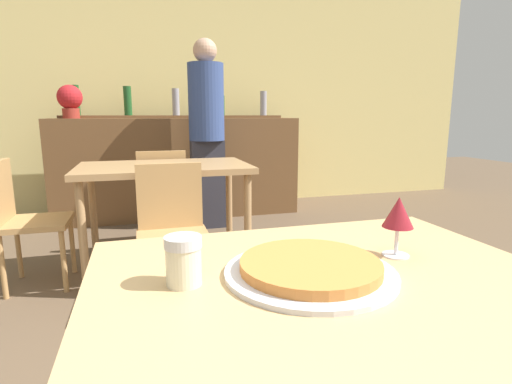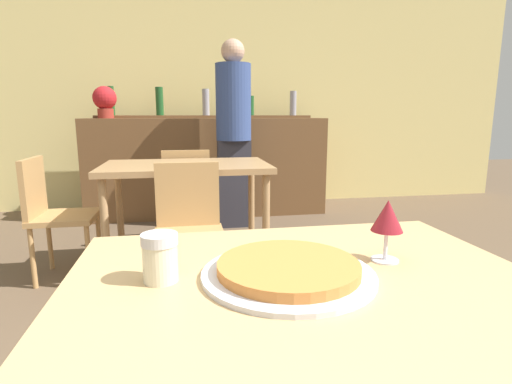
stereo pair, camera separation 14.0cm
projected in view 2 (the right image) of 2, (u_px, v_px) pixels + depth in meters
wall_back at (204, 90)px, 4.81m from camera, size 8.00×0.05×2.80m
dining_table_near at (307, 313)px, 0.91m from camera, size 1.09×0.86×0.74m
dining_table_far at (187, 177)px, 2.81m from camera, size 1.15×0.71×0.77m
bar_counter at (208, 167)px, 4.49m from camera, size 2.60×0.56×1.07m
bar_back_shelf at (207, 112)px, 4.51m from camera, size 2.39×0.24×0.34m
chair_far_side_front at (189, 223)px, 2.34m from camera, size 0.40×0.40×0.83m
chair_far_side_back at (187, 190)px, 3.36m from camera, size 0.40×0.40×0.83m
chair_far_side_left at (53, 209)px, 2.69m from camera, size 0.40×0.40×0.83m
pizza_tray at (288, 270)px, 0.92m from camera, size 0.40×0.40×0.04m
cheese_shaker at (160, 257)px, 0.89m from camera, size 0.08×0.08×0.11m
person_standing at (234, 127)px, 3.88m from camera, size 0.34×0.34×1.81m
wine_glass at (387, 218)px, 1.00m from camera, size 0.08×0.08×0.16m
potted_plant at (105, 100)px, 4.12m from camera, size 0.24×0.24×0.33m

